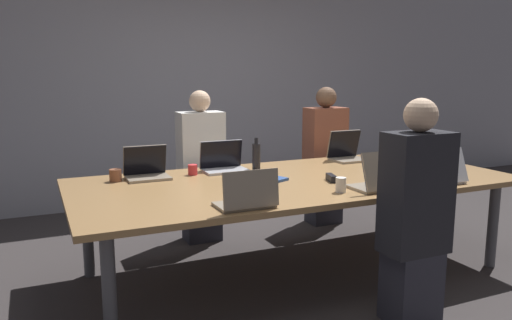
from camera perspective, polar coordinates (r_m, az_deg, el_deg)
The scene contains 18 objects.
ground_plane at distance 4.02m, azimuth 4.43°, elevation -12.49°, with size 24.00×24.00×0.00m, color #383333.
curtain_wall at distance 6.06m, azimuth -7.09°, elevation 8.63°, with size 12.00×0.06×2.80m.
conference_table at distance 3.81m, azimuth 4.57°, elevation -2.90°, with size 3.31×1.48×0.74m.
laptop_far_right at distance 4.66m, azimuth 10.32°, elevation 0.94°, with size 0.32×0.27×0.27m.
person_far_right at distance 5.12m, azimuth 7.86°, elevation 0.22°, with size 0.40×0.24×1.39m.
laptop_near_left at distance 2.95m, azimuth -0.99°, elevation -4.25°, with size 0.35×0.23×0.24m.
laptop_near_midright at distance 3.51m, azimuth 14.02°, elevation -2.12°, with size 0.35×0.27×0.27m.
person_near_midright at distance 3.19m, azimuth 17.71°, elevation -6.19°, with size 0.40×0.24×1.39m.
cup_near_midright at distance 3.40m, azimuth 9.66°, elevation -2.82°, with size 0.07×0.07×0.10m.
laptop_far_midleft at distance 4.09m, azimuth -3.77°, elevation -0.26°, with size 0.36×0.24×0.25m.
person_far_midleft at distance 4.56m, azimuth -6.29°, elevation -1.07°, with size 0.40×0.24×1.38m.
cup_far_midleft at distance 3.96m, azimuth -7.25°, elevation -1.11°, with size 0.07×0.07×0.08m.
bottle_far_midleft at distance 4.08m, azimuth 0.03°, elevation 0.40°, with size 0.07×0.07×0.27m.
laptop_far_left at distance 3.89m, azimuth -12.40°, elevation -1.00°, with size 0.33×0.25×0.25m.
cup_far_left at distance 3.83m, azimuth -15.76°, elevation -1.69°, with size 0.09×0.09×0.09m.
laptop_near_right at distance 3.85m, azimuth 20.41°, elevation -1.47°, with size 0.34×0.27×0.26m.
stapler at distance 3.74m, azimuth 8.59°, elevation -2.04°, with size 0.08×0.16×0.05m.
notebook at distance 3.71m, azimuth 1.92°, elevation -2.25°, with size 0.24×0.22×0.02m.
Camera 1 is at (-1.80, -3.25, 1.53)m, focal length 35.00 mm.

